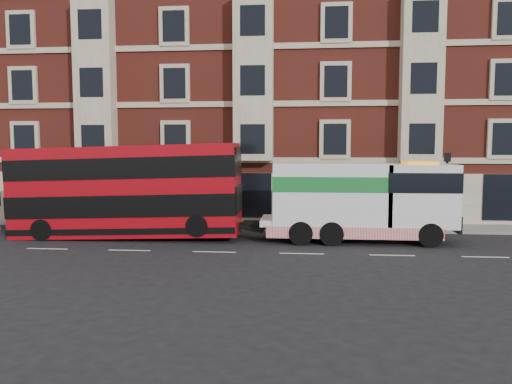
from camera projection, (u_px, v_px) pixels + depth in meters
ground at (214, 252)px, 22.85m from camera, size 120.00×120.00×0.00m
sidewalk at (236, 225)px, 30.29m from camera, size 90.00×3.00×0.15m
victorian_terrace at (255, 76)px, 36.81m from camera, size 45.00×12.00×20.40m
lamp_post_west at (131, 184)px, 29.31m from camera, size 0.35×0.15×4.35m
lamp_post_east at (446, 186)px, 27.69m from camera, size 0.35×0.15×4.35m
double_decker_bus at (126, 190)px, 26.32m from camera, size 12.00×2.75×4.86m
tow_truck at (357, 200)px, 25.28m from camera, size 9.61×2.84×4.00m
pedestrian at (8, 211)px, 30.48m from camera, size 0.68×0.58×1.59m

